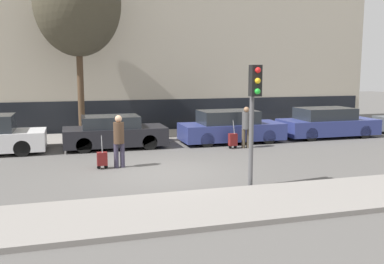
{
  "coord_description": "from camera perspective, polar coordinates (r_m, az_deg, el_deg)",
  "views": [
    {
      "loc": [
        -2.79,
        -12.56,
        3.14
      ],
      "look_at": [
        1.41,
        1.8,
        0.95
      ],
      "focal_mm": 40.0,
      "sensor_mm": 36.0,
      "label": 1
    }
  ],
  "objects": [
    {
      "name": "sidewalk_far",
      "position": [
        19.99,
        -8.07,
        -0.61
      ],
      "size": [
        28.0,
        3.0,
        0.12
      ],
      "color": "gray",
      "rests_on": "ground_plane"
    },
    {
      "name": "traffic_light",
      "position": [
        11.23,
        8.25,
        4.14
      ],
      "size": [
        0.28,
        0.47,
        3.26
      ],
      "color": "#515154",
      "rests_on": "ground_plane"
    },
    {
      "name": "pedestrian_left",
      "position": [
        13.88,
        -9.72,
        -0.8
      ],
      "size": [
        0.35,
        0.34,
        1.7
      ],
      "rotation": [
        0.0,
        0.0,
        0.06
      ],
      "color": "#383347",
      "rests_on": "ground_plane"
    },
    {
      "name": "bare_tree_near_crossing",
      "position": [
        19.83,
        -15.03,
        16.23
      ],
      "size": [
        3.73,
        3.73,
        8.14
      ],
      "color": "#4C3826",
      "rests_on": "sidewalk_far"
    },
    {
      "name": "pedestrian_right",
      "position": [
        17.27,
        7.24,
        0.96
      ],
      "size": [
        0.35,
        0.34,
        1.67
      ],
      "rotation": [
        0.0,
        0.0,
        -0.07
      ],
      "color": "#4C4233",
      "rests_on": "ground_plane"
    },
    {
      "name": "parked_car_2",
      "position": [
        18.54,
        5.16,
        0.6
      ],
      "size": [
        4.43,
        1.77,
        1.4
      ],
      "color": "navy",
      "rests_on": "ground_plane"
    },
    {
      "name": "sidewalk_near",
      "position": [
        9.74,
        1.25,
        -10.12
      ],
      "size": [
        28.0,
        2.5,
        0.12
      ],
      "color": "gray",
      "rests_on": "ground_plane"
    },
    {
      "name": "ground_plane",
      "position": [
        13.24,
        -3.67,
        -5.41
      ],
      "size": [
        80.0,
        80.0,
        0.0
      ],
      "primitive_type": "plane",
      "color": "#565451"
    },
    {
      "name": "parked_car_1",
      "position": [
        17.46,
        -10.35,
        -0.1
      ],
      "size": [
        4.05,
        1.75,
        1.31
      ],
      "color": "black",
      "rests_on": "ground_plane"
    },
    {
      "name": "building_facade",
      "position": [
        23.36,
        -9.61,
        11.89
      ],
      "size": [
        28.0,
        2.83,
        9.3
      ],
      "color": "#B7AD99",
      "rests_on": "ground_plane"
    },
    {
      "name": "trolley_left",
      "position": [
        13.91,
        -11.89,
        -3.52
      ],
      "size": [
        0.34,
        0.29,
        1.08
      ],
      "color": "maroon",
      "rests_on": "ground_plane"
    },
    {
      "name": "trolley_right",
      "position": [
        17.18,
        5.47,
        -1.03
      ],
      "size": [
        0.34,
        0.29,
        1.14
      ],
      "color": "maroon",
      "rests_on": "ground_plane"
    },
    {
      "name": "parked_car_3",
      "position": [
        20.94,
        17.56,
        1.11
      ],
      "size": [
        4.52,
        1.85,
        1.38
      ],
      "color": "navy",
      "rests_on": "ground_plane"
    }
  ]
}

